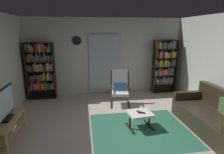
% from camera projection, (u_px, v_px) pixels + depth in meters
% --- Properties ---
extents(ground_plane, '(7.02, 7.02, 0.00)m').
position_uv_depth(ground_plane, '(123.00, 135.00, 4.02)').
color(ground_plane, '#C1B29F').
extents(wall_back, '(5.60, 0.06, 2.60)m').
position_uv_depth(wall_back, '(106.00, 56.00, 6.48)').
color(wall_back, silver).
rests_on(wall_back, ground).
extents(glass_door_panel, '(1.10, 0.01, 2.00)m').
position_uv_depth(glass_door_panel, '(105.00, 64.00, 6.47)').
color(glass_door_panel, silver).
extents(area_rug, '(2.16, 1.87, 0.01)m').
position_uv_depth(area_rug, '(140.00, 130.00, 4.22)').
color(area_rug, '#2F6D54').
rests_on(area_rug, ground).
extents(tv_stand, '(0.45, 1.16, 0.45)m').
position_uv_depth(tv_stand, '(7.00, 126.00, 3.77)').
color(tv_stand, tan).
rests_on(tv_stand, ground).
extents(television, '(0.20, 0.97, 0.64)m').
position_uv_depth(television, '(4.00, 105.00, 3.66)').
color(television, black).
rests_on(television, tv_stand).
extents(bookshelf_near_tv, '(0.86, 0.30, 1.83)m').
position_uv_depth(bookshelf_near_tv, '(41.00, 68.00, 5.98)').
color(bookshelf_near_tv, black).
rests_on(bookshelf_near_tv, ground).
extents(bookshelf_near_sofa, '(0.83, 0.30, 1.87)m').
position_uv_depth(bookshelf_near_sofa, '(164.00, 64.00, 6.62)').
color(bookshelf_near_sofa, black).
rests_on(bookshelf_near_sofa, ground).
extents(leather_sofa, '(0.91, 1.94, 0.87)m').
position_uv_depth(leather_sofa, '(215.00, 117.00, 4.16)').
color(leather_sofa, '#2E251B').
rests_on(leather_sofa, ground).
extents(lounge_armchair, '(0.65, 0.73, 1.02)m').
position_uv_depth(lounge_armchair, '(120.00, 87.00, 5.63)').
color(lounge_armchair, black).
rests_on(lounge_armchair, ground).
extents(ottoman, '(0.57, 0.54, 0.38)m').
position_uv_depth(ottoman, '(140.00, 115.00, 4.25)').
color(ottoman, white).
rests_on(ottoman, ground).
extents(tv_remote, '(0.05, 0.15, 0.02)m').
position_uv_depth(tv_remote, '(138.00, 112.00, 4.23)').
color(tv_remote, black).
rests_on(tv_remote, ottoman).
extents(cell_phone, '(0.14, 0.15, 0.01)m').
position_uv_depth(cell_phone, '(142.00, 113.00, 4.21)').
color(cell_phone, black).
rests_on(cell_phone, ottoman).
extents(wall_clock, '(0.29, 0.03, 0.29)m').
position_uv_depth(wall_clock, '(77.00, 41.00, 6.13)').
color(wall_clock, silver).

